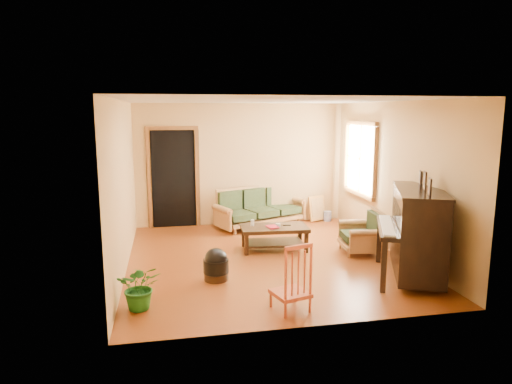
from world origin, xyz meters
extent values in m
plane|color=#62290C|center=(0.00, 0.00, 0.00)|extent=(5.00, 5.00, 0.00)
cube|color=black|center=(-1.45, 2.48, 1.02)|extent=(1.08, 0.16, 2.05)
cube|color=white|center=(2.21, 1.30, 1.50)|extent=(0.12, 1.36, 1.46)
cube|color=#996838|center=(0.35, 2.14, 0.42)|extent=(2.11, 1.49, 0.83)
cube|color=black|center=(0.25, 0.45, 0.21)|extent=(1.21, 0.72, 0.43)
cube|color=#996838|center=(1.67, -0.01, 0.38)|extent=(0.80, 0.83, 0.76)
cube|color=black|center=(1.96, -1.34, 0.67)|extent=(1.42, 1.74, 1.34)
cylinder|color=black|center=(-0.93, -0.83, 0.18)|extent=(0.45, 0.45, 0.36)
cube|color=#9C381C|center=(-0.13, -2.02, 0.44)|extent=(0.52, 0.55, 0.88)
cube|color=gold|center=(1.69, 2.35, 0.29)|extent=(0.44, 0.28, 0.59)
cylinder|color=#3750A7|center=(1.93, 2.32, 0.11)|extent=(0.23, 0.23, 0.22)
imported|color=#185518|center=(-1.95, -1.64, 0.30)|extent=(0.55, 0.48, 0.59)
imported|color=#A71627|center=(0.11, 0.35, 0.44)|extent=(0.22, 0.27, 0.02)
cylinder|color=silver|center=(-0.12, 0.57, 0.48)|extent=(0.07, 0.07, 0.11)
cylinder|color=white|center=(0.31, 0.42, 0.45)|extent=(0.11, 0.11, 0.05)
cube|color=black|center=(0.48, 0.46, 0.43)|extent=(0.15, 0.06, 0.01)
camera|label=1|loc=(-1.59, -7.17, 2.44)|focal=32.00mm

